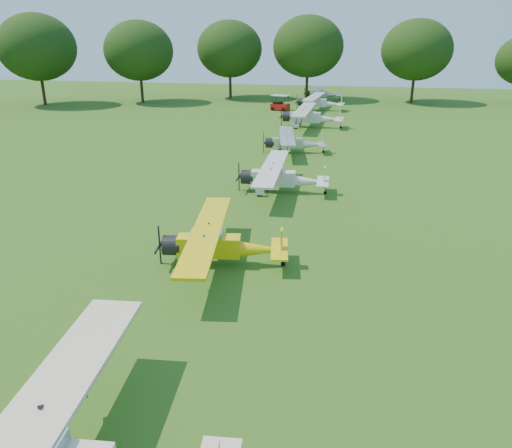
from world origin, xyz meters
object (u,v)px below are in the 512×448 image
(aircraft_6, at_px, (318,101))
(aircraft_7, at_px, (321,93))
(aircraft_5, at_px, (310,116))
(golf_cart, at_px, (280,105))
(aircraft_2, at_px, (219,243))
(aircraft_3, at_px, (280,176))
(aircraft_4, at_px, (292,141))

(aircraft_6, bearing_deg, aircraft_7, 97.25)
(aircraft_5, bearing_deg, golf_cart, 114.15)
(aircraft_2, bearing_deg, aircraft_5, 80.52)
(aircraft_7, relative_size, golf_cart, 3.51)
(aircraft_3, xyz_separation_m, golf_cart, (-5.67, 37.96, -0.45))
(aircraft_2, relative_size, golf_cart, 3.56)
(aircraft_2, height_order, aircraft_5, aircraft_5)
(aircraft_4, relative_size, aircraft_6, 0.85)
(aircraft_3, distance_m, golf_cart, 38.38)
(aircraft_5, bearing_deg, aircraft_4, -90.19)
(aircraft_2, relative_size, aircraft_6, 0.91)
(aircraft_4, relative_size, aircraft_7, 0.95)
(aircraft_4, distance_m, aircraft_7, 38.70)
(aircraft_6, distance_m, golf_cart, 5.42)
(aircraft_4, xyz_separation_m, aircraft_5, (0.32, 13.32, 0.28))
(aircraft_2, bearing_deg, aircraft_4, 80.62)
(aircraft_3, relative_size, golf_cart, 3.62)
(aircraft_6, height_order, golf_cart, aircraft_6)
(aircraft_4, height_order, aircraft_6, aircraft_6)
(aircraft_6, xyz_separation_m, aircraft_7, (-0.40, 11.74, -0.12))
(golf_cart, bearing_deg, aircraft_4, -63.14)
(aircraft_3, height_order, aircraft_6, aircraft_6)
(aircraft_4, bearing_deg, golf_cart, 91.71)
(aircraft_3, relative_size, aircraft_5, 0.86)
(aircraft_3, bearing_deg, aircraft_7, 88.65)
(aircraft_5, xyz_separation_m, golf_cart, (-5.33, 12.58, -0.63))
(aircraft_2, xyz_separation_m, aircraft_5, (0.79, 37.24, 0.21))
(aircraft_7, xyz_separation_m, golf_cart, (-4.88, -12.80, -0.41))
(aircraft_2, distance_m, aircraft_4, 23.92)
(aircraft_4, height_order, golf_cart, golf_cart)
(aircraft_7, bearing_deg, aircraft_4, -87.33)
(aircraft_4, bearing_deg, aircraft_7, 80.95)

